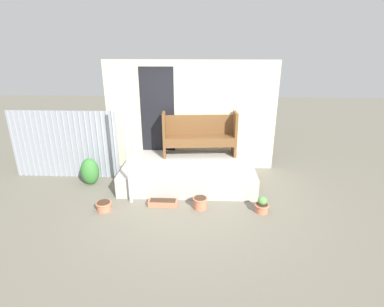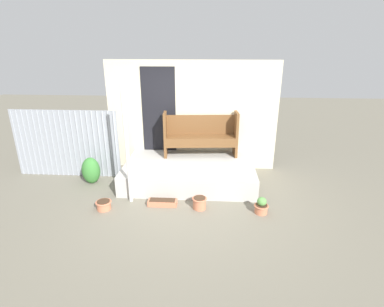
# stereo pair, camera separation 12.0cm
# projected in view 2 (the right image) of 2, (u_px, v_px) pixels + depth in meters

# --- Properties ---
(ground_plane) EXTENTS (24.00, 24.00, 0.00)m
(ground_plane) POSITION_uv_depth(u_px,v_px,m) (184.00, 200.00, 5.99)
(ground_plane) COLOR #706B5B
(porch_slab) EXTENTS (2.85, 1.71, 0.44)m
(porch_slab) POSITION_uv_depth(u_px,v_px,m) (189.00, 173.00, 6.71)
(porch_slab) COLOR #B2AFA8
(porch_slab) RESTS_ON ground_plane
(house_wall) EXTENTS (4.05, 0.08, 2.60)m
(house_wall) POSITION_uv_depth(u_px,v_px,m) (190.00, 116.00, 7.15)
(house_wall) COLOR beige
(house_wall) RESTS_ON ground_plane
(fence_corrugated) EXTENTS (2.44, 0.05, 1.57)m
(fence_corrugated) POSITION_uv_depth(u_px,v_px,m) (66.00, 144.00, 6.84)
(fence_corrugated) COLOR gray
(fence_corrugated) RESTS_ON ground_plane
(support_post) EXTENTS (0.07, 0.07, 2.40)m
(support_post) POSITION_uv_depth(u_px,v_px,m) (127.00, 144.00, 5.54)
(support_post) COLOR white
(support_post) RESTS_ON ground_plane
(bench) EXTENTS (1.72, 0.54, 1.04)m
(bench) POSITION_uv_depth(u_px,v_px,m) (201.00, 133.00, 6.95)
(bench) COLOR brown
(bench) RESTS_ON porch_slab
(flower_pot_left) EXTENTS (0.30, 0.30, 0.17)m
(flower_pot_left) POSITION_uv_depth(u_px,v_px,m) (104.00, 205.00, 5.64)
(flower_pot_left) COLOR #C67251
(flower_pot_left) RESTS_ON ground_plane
(flower_pot_middle) EXTENTS (0.28, 0.28, 0.23)m
(flower_pot_middle) POSITION_uv_depth(u_px,v_px,m) (199.00, 202.00, 5.65)
(flower_pot_middle) COLOR #C67251
(flower_pot_middle) RESTS_ON ground_plane
(flower_pot_right) EXTENTS (0.27, 0.27, 0.32)m
(flower_pot_right) POSITION_uv_depth(u_px,v_px,m) (261.00, 206.00, 5.50)
(flower_pot_right) COLOR #C67251
(flower_pot_right) RESTS_ON ground_plane
(planter_box_rect) EXTENTS (0.56, 0.19, 0.12)m
(planter_box_rect) POSITION_uv_depth(u_px,v_px,m) (163.00, 202.00, 5.79)
(planter_box_rect) COLOR #C67251
(planter_box_rect) RESTS_ON ground_plane
(shrub_by_fence) EXTENTS (0.40, 0.36, 0.60)m
(shrub_by_fence) POSITION_uv_depth(u_px,v_px,m) (91.00, 170.00, 6.62)
(shrub_by_fence) COLOR #387A33
(shrub_by_fence) RESTS_ON ground_plane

